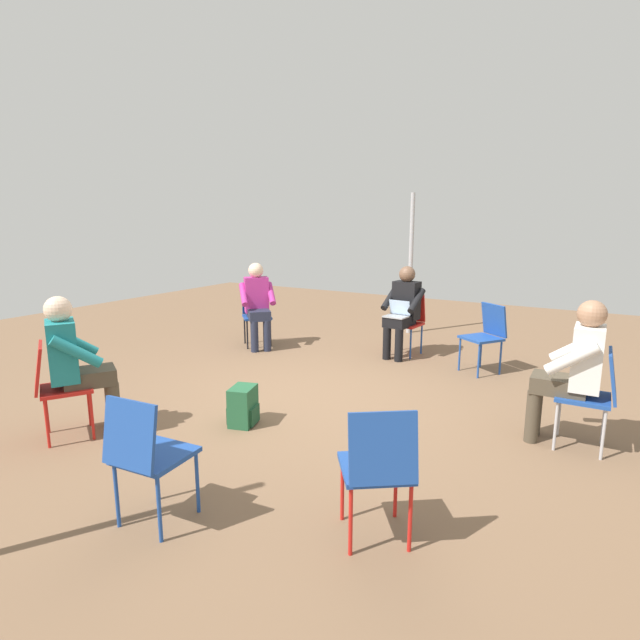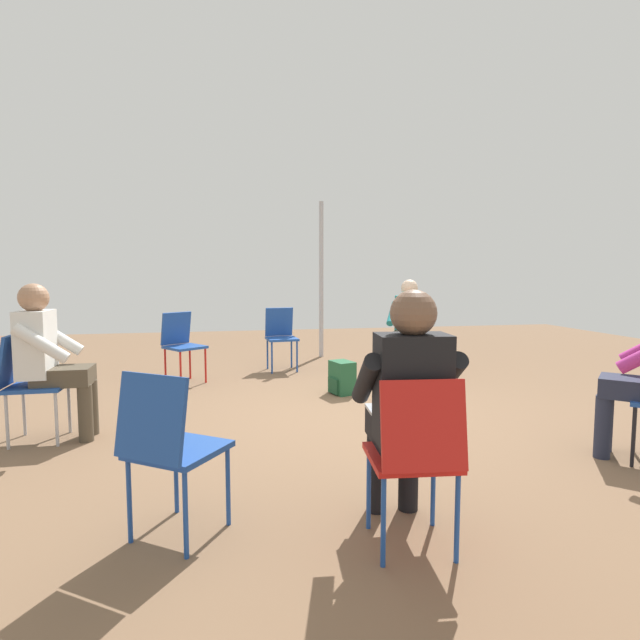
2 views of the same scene
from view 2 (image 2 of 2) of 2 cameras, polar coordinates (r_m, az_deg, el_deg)
ground_plane at (r=4.72m, az=2.96°, el=-10.85°), size 14.47×14.47×0.00m
chair_west at (r=6.84m, az=-4.50°, el=-1.59°), size 0.47×0.43×0.85m
chair_southeast at (r=2.59m, az=-16.89°, el=-13.26°), size 0.58×0.57×0.85m
chair_southwest at (r=6.26m, az=-15.54°, el=-2.40°), size 0.58×0.57×0.85m
chair_south at (r=4.52m, az=-30.44°, el=-5.85°), size 0.41×0.44×0.85m
chair_northwest at (r=6.78m, az=10.20°, el=-1.72°), size 0.57×0.56×0.85m
chair_east at (r=2.43m, az=10.87°, el=-14.45°), size 0.47×0.44×0.85m
person_with_laptop at (r=2.52m, az=9.85°, el=-8.97°), size 0.55×0.53×1.24m
person_in_white at (r=4.44m, az=-28.52°, el=-3.37°), size 0.50×0.53×1.24m
person_in_teal at (r=6.60m, az=9.99°, el=-0.18°), size 0.63×0.62×1.24m
backpack_near_laptop_user at (r=5.51m, az=2.55°, el=-6.81°), size 0.33×0.30×0.36m
tent_pole_far at (r=7.86m, az=0.14°, el=4.59°), size 0.07×0.07×2.43m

